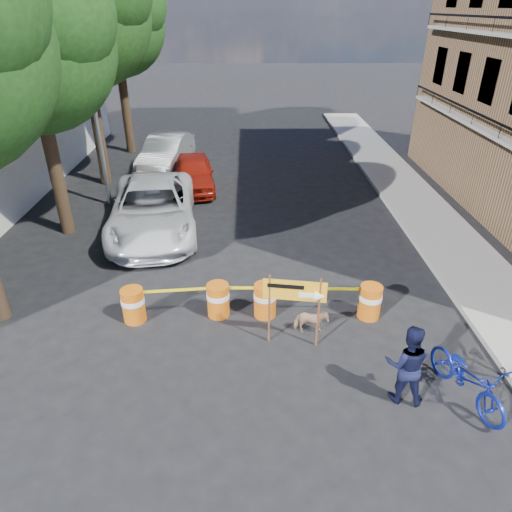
{
  "coord_description": "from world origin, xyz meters",
  "views": [
    {
      "loc": [
        -0.49,
        -7.58,
        6.99
      ],
      "look_at": [
        -0.29,
        2.74,
        1.3
      ],
      "focal_mm": 32.0,
      "sensor_mm": 36.0,
      "label": 1
    }
  ],
  "objects_px": {
    "barrel_far_right": "(370,301)",
    "bicycle": "(473,358)",
    "barrel_far_left": "(133,304)",
    "sedan_silver": "(166,152)",
    "barrel_mid_right": "(265,300)",
    "pedestrian": "(407,364)",
    "suv_white": "(153,208)",
    "barrel_mid_left": "(218,299)",
    "detour_sign": "(303,297)",
    "sedan_red": "(194,173)",
    "dog": "(311,322)"
  },
  "relations": [
    {
      "from": "barrel_far_right",
      "to": "bicycle",
      "type": "distance_m",
      "value": 3.12
    },
    {
      "from": "barrel_far_left",
      "to": "bicycle",
      "type": "height_order",
      "value": "bicycle"
    },
    {
      "from": "barrel_far_left",
      "to": "sedan_silver",
      "type": "bearing_deg",
      "value": 94.78
    },
    {
      "from": "barrel_mid_right",
      "to": "pedestrian",
      "type": "height_order",
      "value": "pedestrian"
    },
    {
      "from": "barrel_mid_right",
      "to": "bicycle",
      "type": "height_order",
      "value": "bicycle"
    },
    {
      "from": "bicycle",
      "to": "suv_white",
      "type": "bearing_deg",
      "value": 116.22
    },
    {
      "from": "barrel_mid_right",
      "to": "bicycle",
      "type": "distance_m",
      "value": 4.89
    },
    {
      "from": "barrel_mid_left",
      "to": "suv_white",
      "type": "xyz_separation_m",
      "value": [
        -2.5,
        5.02,
        0.38
      ]
    },
    {
      "from": "pedestrian",
      "to": "suv_white",
      "type": "distance_m",
      "value": 10.15
    },
    {
      "from": "barrel_far_left",
      "to": "barrel_mid_right",
      "type": "relative_size",
      "value": 1.0
    },
    {
      "from": "detour_sign",
      "to": "sedan_silver",
      "type": "distance_m",
      "value": 14.19
    },
    {
      "from": "detour_sign",
      "to": "suv_white",
      "type": "height_order",
      "value": "detour_sign"
    },
    {
      "from": "barrel_mid_right",
      "to": "sedan_silver",
      "type": "bearing_deg",
      "value": 109.62
    },
    {
      "from": "barrel_mid_left",
      "to": "suv_white",
      "type": "bearing_deg",
      "value": 116.49
    },
    {
      "from": "barrel_far_left",
      "to": "suv_white",
      "type": "distance_m",
      "value": 5.24
    },
    {
      "from": "barrel_far_left",
      "to": "bicycle",
      "type": "bearing_deg",
      "value": -20.98
    },
    {
      "from": "sedan_red",
      "to": "barrel_far_right",
      "type": "bearing_deg",
      "value": -67.8
    },
    {
      "from": "dog",
      "to": "suv_white",
      "type": "bearing_deg",
      "value": 43.2
    },
    {
      "from": "barrel_mid_right",
      "to": "suv_white",
      "type": "relative_size",
      "value": 0.15
    },
    {
      "from": "barrel_far_left",
      "to": "barrel_mid_left",
      "type": "bearing_deg",
      "value": 5.13
    },
    {
      "from": "barrel_far_right",
      "to": "sedan_red",
      "type": "bearing_deg",
      "value": 119.62
    },
    {
      "from": "pedestrian",
      "to": "dog",
      "type": "relative_size",
      "value": 2.21
    },
    {
      "from": "detour_sign",
      "to": "sedan_silver",
      "type": "bearing_deg",
      "value": 120.11
    },
    {
      "from": "barrel_far_left",
      "to": "barrel_mid_left",
      "type": "distance_m",
      "value": 2.1
    },
    {
      "from": "barrel_far_right",
      "to": "dog",
      "type": "relative_size",
      "value": 1.13
    },
    {
      "from": "detour_sign",
      "to": "pedestrian",
      "type": "xyz_separation_m",
      "value": [
        1.86,
        -1.71,
        -0.45
      ]
    },
    {
      "from": "bicycle",
      "to": "dog",
      "type": "relative_size",
      "value": 2.62
    },
    {
      "from": "sedan_red",
      "to": "barrel_mid_left",
      "type": "bearing_deg",
      "value": -88.01
    },
    {
      "from": "barrel_far_left",
      "to": "barrel_mid_left",
      "type": "height_order",
      "value": "same"
    },
    {
      "from": "pedestrian",
      "to": "dog",
      "type": "distance_m",
      "value": 2.69
    },
    {
      "from": "barrel_far_right",
      "to": "detour_sign",
      "type": "height_order",
      "value": "detour_sign"
    },
    {
      "from": "barrel_far_left",
      "to": "detour_sign",
      "type": "relative_size",
      "value": 0.49
    },
    {
      "from": "barrel_far_left",
      "to": "bicycle",
      "type": "xyz_separation_m",
      "value": [
        7.18,
        -2.75,
        0.58
      ]
    },
    {
      "from": "dog",
      "to": "suv_white",
      "type": "xyz_separation_m",
      "value": [
        -4.76,
        5.82,
        0.52
      ]
    },
    {
      "from": "barrel_far_right",
      "to": "sedan_red",
      "type": "height_order",
      "value": "sedan_red"
    },
    {
      "from": "barrel_far_left",
      "to": "pedestrian",
      "type": "relative_size",
      "value": 0.51
    },
    {
      "from": "barrel_far_left",
      "to": "barrel_mid_left",
      "type": "relative_size",
      "value": 1.0
    },
    {
      "from": "bicycle",
      "to": "barrel_mid_left",
      "type": "bearing_deg",
      "value": 132.56
    },
    {
      "from": "barrel_far_left",
      "to": "barrel_mid_left",
      "type": "xyz_separation_m",
      "value": [
        2.1,
        0.19,
        0.0
      ]
    },
    {
      "from": "detour_sign",
      "to": "dog",
      "type": "distance_m",
      "value": 1.11
    },
    {
      "from": "barrel_mid_right",
      "to": "pedestrian",
      "type": "relative_size",
      "value": 0.51
    },
    {
      "from": "pedestrian",
      "to": "sedan_red",
      "type": "height_order",
      "value": "pedestrian"
    },
    {
      "from": "suv_white",
      "to": "sedan_red",
      "type": "distance_m",
      "value": 4.37
    },
    {
      "from": "barrel_mid_left",
      "to": "barrel_far_right",
      "type": "xyz_separation_m",
      "value": [
        3.82,
        -0.15,
        0.0
      ]
    },
    {
      "from": "barrel_mid_right",
      "to": "suv_white",
      "type": "distance_m",
      "value": 6.27
    },
    {
      "from": "sedan_red",
      "to": "barrel_mid_right",
      "type": "bearing_deg",
      "value": -81.12
    },
    {
      "from": "dog",
      "to": "sedan_silver",
      "type": "height_order",
      "value": "sedan_silver"
    },
    {
      "from": "detour_sign",
      "to": "sedan_red",
      "type": "distance_m",
      "value": 11.06
    },
    {
      "from": "barrel_far_left",
      "to": "barrel_mid_right",
      "type": "xyz_separation_m",
      "value": [
        3.28,
        0.15,
        0.0
      ]
    },
    {
      "from": "barrel_mid_left",
      "to": "barrel_mid_right",
      "type": "height_order",
      "value": "same"
    }
  ]
}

